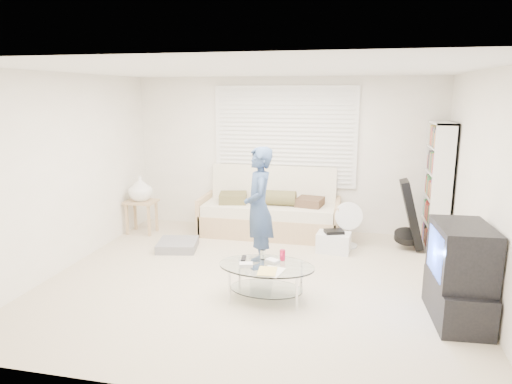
% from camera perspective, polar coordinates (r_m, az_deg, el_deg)
% --- Properties ---
extents(ground, '(5.00, 5.00, 0.00)m').
position_cam_1_polar(ground, '(5.71, -0.06, -10.87)').
color(ground, '#C6B49A').
rests_on(ground, ground).
extents(room_shell, '(5.02, 4.52, 2.51)m').
position_cam_1_polar(room_shell, '(5.75, 0.97, 6.14)').
color(room_shell, silver).
rests_on(room_shell, ground).
extents(window_blinds, '(2.32, 0.08, 1.62)m').
position_cam_1_polar(window_blinds, '(7.45, 3.61, 6.91)').
color(window_blinds, silver).
rests_on(window_blinds, ground).
extents(futon_sofa, '(2.21, 0.89, 1.08)m').
position_cam_1_polar(futon_sofa, '(7.37, 1.78, -2.57)').
color(futon_sofa, tan).
rests_on(futon_sofa, ground).
extents(grey_floor_pillow, '(0.65, 0.65, 0.13)m').
position_cam_1_polar(grey_floor_pillow, '(6.83, -9.76, -6.53)').
color(grey_floor_pillow, gray).
rests_on(grey_floor_pillow, ground).
extents(side_table, '(0.48, 0.38, 0.94)m').
position_cam_1_polar(side_table, '(7.56, -14.24, 0.12)').
color(side_table, tan).
rests_on(side_table, ground).
extents(bookshelf, '(0.29, 0.78, 1.84)m').
position_cam_1_polar(bookshelf, '(7.15, 21.73, 0.74)').
color(bookshelf, white).
rests_on(bookshelf, ground).
extents(guitar_case, '(0.41, 0.38, 1.01)m').
position_cam_1_polar(guitar_case, '(6.98, 18.73, -3.26)').
color(guitar_case, black).
rests_on(guitar_case, ground).
extents(floor_fan, '(0.43, 0.28, 0.69)m').
position_cam_1_polar(floor_fan, '(6.88, 11.52, -3.54)').
color(floor_fan, white).
rests_on(floor_fan, ground).
extents(storage_bin, '(0.50, 0.37, 0.33)m').
position_cam_1_polar(storage_bin, '(6.69, 9.68, -6.17)').
color(storage_bin, white).
rests_on(storage_bin, ground).
extents(tv_unit, '(0.56, 0.94, 0.99)m').
position_cam_1_polar(tv_unit, '(5.02, 24.09, -9.40)').
color(tv_unit, black).
rests_on(tv_unit, ground).
extents(coffee_table, '(1.07, 0.69, 0.52)m').
position_cam_1_polar(coffee_table, '(5.10, 1.30, -9.93)').
color(coffee_table, silver).
rests_on(coffee_table, ground).
extents(standing_person, '(0.52, 0.66, 1.59)m').
position_cam_1_polar(standing_person, '(5.87, 0.35, -2.04)').
color(standing_person, navy).
rests_on(standing_person, ground).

